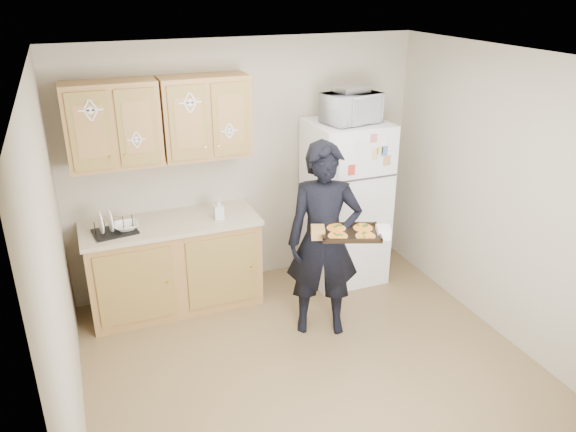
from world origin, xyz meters
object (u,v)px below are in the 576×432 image
(refrigerator, at_px, (345,202))
(baking_tray, at_px, (351,233))
(microwave, at_px, (351,108))
(person, at_px, (324,241))
(dish_rack, at_px, (114,225))

(refrigerator, distance_m, baking_tray, 1.25)
(microwave, bearing_deg, refrigerator, 77.08)
(person, bearing_deg, microwave, 72.45)
(baking_tray, xyz_separation_m, dish_rack, (-1.79, 1.10, -0.09))
(refrigerator, xyz_separation_m, baking_tray, (-0.52, -1.11, 0.21))
(refrigerator, distance_m, person, 1.04)
(dish_rack, bearing_deg, baking_tray, -31.57)
(person, distance_m, microwave, 1.39)
(baking_tray, bearing_deg, refrigerator, 86.16)
(microwave, relative_size, dish_rack, 1.42)
(microwave, distance_m, dish_rack, 2.47)
(refrigerator, xyz_separation_m, microwave, (-0.00, -0.05, 1.00))
(person, xyz_separation_m, dish_rack, (-1.68, 0.82, 0.09))
(refrigerator, xyz_separation_m, person, (-0.63, -0.83, 0.04))
(baking_tray, distance_m, microwave, 1.42)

